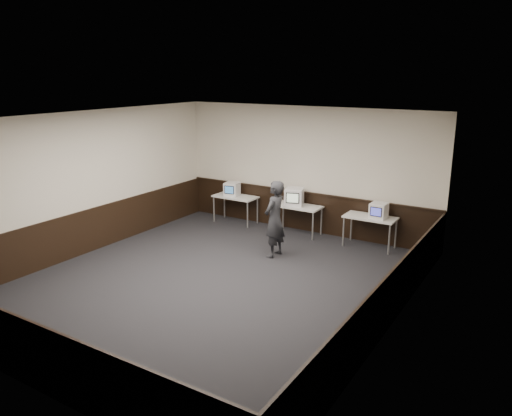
{
  "coord_description": "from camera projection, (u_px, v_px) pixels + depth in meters",
  "views": [
    {
      "loc": [
        5.49,
        -7.3,
        4.02
      ],
      "look_at": [
        -0.0,
        1.6,
        1.15
      ],
      "focal_mm": 35.0,
      "sensor_mm": 36.0,
      "label": 1
    }
  ],
  "objects": [
    {
      "name": "emac_left",
      "position": [
        232.0,
        189.0,
        13.54
      ],
      "size": [
        0.44,
        0.45,
        0.37
      ],
      "rotation": [
        0.0,
        0.0,
        0.2
      ],
      "color": "white",
      "rests_on": "desk_left"
    },
    {
      "name": "front_wall",
      "position": [
        17.0,
        275.0,
        6.13
      ],
      "size": [
        7.0,
        0.0,
        7.0
      ],
      "primitive_type": "plane",
      "rotation": [
        -1.57,
        0.0,
        0.0
      ],
      "color": "beige",
      "rests_on": "ground"
    },
    {
      "name": "wainscot_right",
      "position": [
        389.0,
        300.0,
        7.94
      ],
      "size": [
        0.04,
        7.98,
        1.0
      ],
      "primitive_type": "cube",
      "color": "black",
      "rests_on": "right_wall"
    },
    {
      "name": "wainscot_front",
      "position": [
        29.0,
        354.0,
        6.43
      ],
      "size": [
        6.98,
        0.04,
        1.0
      ],
      "primitive_type": "cube",
      "color": "black",
      "rests_on": "front_wall"
    },
    {
      "name": "desk_left",
      "position": [
        235.0,
        198.0,
        13.57
      ],
      "size": [
        1.2,
        0.6,
        0.75
      ],
      "color": "silver",
      "rests_on": "ground"
    },
    {
      "name": "emac_center",
      "position": [
        294.0,
        197.0,
        12.55
      ],
      "size": [
        0.56,
        0.58,
        0.44
      ],
      "rotation": [
        0.0,
        0.0,
        0.3
      ],
      "color": "white",
      "rests_on": "desk_center"
    },
    {
      "name": "desk_right",
      "position": [
        370.0,
        220.0,
        11.64
      ],
      "size": [
        1.2,
        0.6,
        0.75
      ],
      "color": "silver",
      "rests_on": "ground"
    },
    {
      "name": "wainscot_back",
      "position": [
        304.0,
        212.0,
        12.97
      ],
      "size": [
        6.98,
        0.04,
        1.0
      ],
      "primitive_type": "cube",
      "color": "black",
      "rests_on": "back_wall"
    },
    {
      "name": "back_wall",
      "position": [
        306.0,
        170.0,
        12.69
      ],
      "size": [
        7.0,
        0.0,
        7.0
      ],
      "primitive_type": "plane",
      "rotation": [
        1.57,
        0.0,
        0.0
      ],
      "color": "beige",
      "rests_on": "ground"
    },
    {
      "name": "desk_center",
      "position": [
        298.0,
        208.0,
        12.61
      ],
      "size": [
        1.2,
        0.6,
        0.75
      ],
      "color": "silver",
      "rests_on": "ground"
    },
    {
      "name": "wainscot_left",
      "position": [
        91.0,
        230.0,
        11.46
      ],
      "size": [
        0.04,
        7.98,
        1.0
      ],
      "primitive_type": "cube",
      "color": "black",
      "rests_on": "left_wall"
    },
    {
      "name": "emac_right",
      "position": [
        379.0,
        211.0,
        11.44
      ],
      "size": [
        0.37,
        0.4,
        0.36
      ],
      "rotation": [
        0.0,
        0.0,
        -0.01
      ],
      "color": "white",
      "rests_on": "desk_right"
    },
    {
      "name": "ceiling",
      "position": [
        210.0,
        118.0,
        8.99
      ],
      "size": [
        8.0,
        8.0,
        0.0
      ],
      "primitive_type": "plane",
      "rotation": [
        3.14,
        0.0,
        0.0
      ],
      "color": "white",
      "rests_on": "back_wall"
    },
    {
      "name": "left_wall",
      "position": [
        86.0,
        183.0,
        11.18
      ],
      "size": [
        0.0,
        8.0,
        8.0
      ],
      "primitive_type": "plane",
      "rotation": [
        1.57,
        0.0,
        1.57
      ],
      "color": "beige",
      "rests_on": "ground"
    },
    {
      "name": "person",
      "position": [
        275.0,
        219.0,
        11.03
      ],
      "size": [
        0.43,
        0.64,
        1.73
      ],
      "primitive_type": "imported",
      "rotation": [
        0.0,
        0.0,
        -1.59
      ],
      "color": "#232428",
      "rests_on": "ground"
    },
    {
      "name": "floor",
      "position": [
        214.0,
        282.0,
        9.83
      ],
      "size": [
        8.0,
        8.0,
        0.0
      ],
      "primitive_type": "plane",
      "color": "black",
      "rests_on": "ground"
    },
    {
      "name": "wainscot_rail",
      "position": [
        304.0,
        192.0,
        12.81
      ],
      "size": [
        6.98,
        0.06,
        0.04
      ],
      "primitive_type": "cube",
      "color": "black",
      "rests_on": "wainscot_back"
    },
    {
      "name": "right_wall",
      "position": [
        396.0,
        235.0,
        7.63
      ],
      "size": [
        0.0,
        8.0,
        8.0
      ],
      "primitive_type": "plane",
      "rotation": [
        1.57,
        0.0,
        -1.57
      ],
      "color": "beige",
      "rests_on": "ground"
    }
  ]
}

